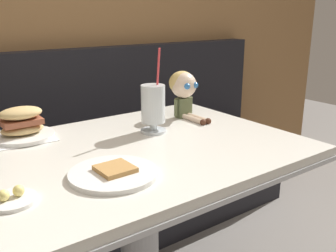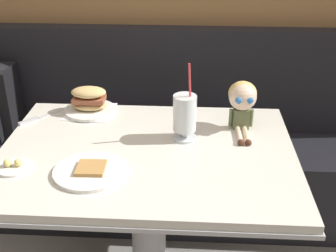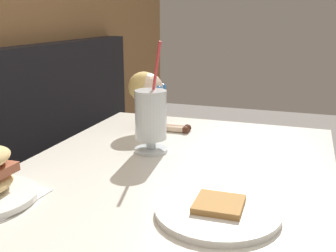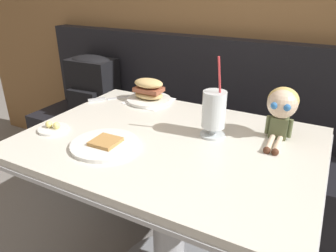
# 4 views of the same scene
# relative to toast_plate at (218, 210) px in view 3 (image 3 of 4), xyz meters

# --- Properties ---
(diner_table) EXTENTS (1.11, 0.81, 0.74)m
(diner_table) POSITION_rel_toast_plate_xyz_m (0.18, 0.16, -0.21)
(diner_table) COLOR silver
(diner_table) RESTS_ON ground
(toast_plate) EXTENTS (0.25, 0.25, 0.03)m
(toast_plate) POSITION_rel_toast_plate_xyz_m (0.00, 0.00, 0.00)
(toast_plate) COLOR white
(toast_plate) RESTS_ON diner_table
(milkshake_glass) EXTENTS (0.10, 0.10, 0.32)m
(milkshake_glass) POSITION_rel_toast_plate_xyz_m (0.31, 0.26, 0.09)
(milkshake_glass) COLOR silver
(milkshake_glass) RESTS_ON diner_table
(seated_doll) EXTENTS (0.12, 0.22, 0.20)m
(seated_doll) POSITION_rel_toast_plate_xyz_m (0.54, 0.37, 0.12)
(seated_doll) COLOR #5B6642
(seated_doll) RESTS_ON diner_table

